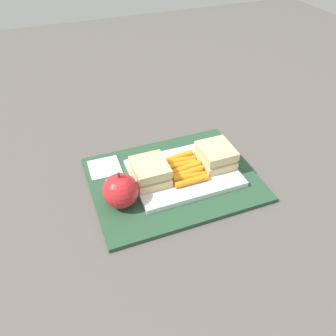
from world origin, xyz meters
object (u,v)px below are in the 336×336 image
Objects in this scene: food_tray at (184,173)px; carrot_sticks_bundle at (184,169)px; apple at (121,191)px; paper_napkin at (105,168)px; sandwich_half_right at (150,172)px; sandwich_half_left at (216,155)px.

carrot_sticks_bundle is (-0.00, 0.00, 0.01)m from food_tray.
apple is (0.15, 0.04, 0.03)m from food_tray.
apple reaches higher than paper_napkin.
carrot_sticks_bundle is 1.21× the size of apple.
paper_napkin is at bearing -46.64° from sandwich_half_right.
sandwich_half_left is 0.23m from apple.
carrot_sticks_bundle reaches higher than paper_napkin.
sandwich_half_left is at bearing 180.00° from sandwich_half_right.
sandwich_half_right reaches higher than carrot_sticks_bundle.
apple is at bearing 13.39° from food_tray.
food_tray is at bearing 151.51° from paper_napkin.
carrot_sticks_bundle is at bearing 0.21° from sandwich_half_left.
paper_napkin is (0.16, -0.09, -0.02)m from carrot_sticks_bundle.
sandwich_half_left is 1.00× the size of sandwich_half_right.
paper_napkin is at bearing -28.51° from carrot_sticks_bundle.
sandwich_half_left is (-0.08, 0.00, 0.03)m from food_tray.
food_tray is 0.08m from sandwich_half_left.
food_tray is 0.16m from apple.
apple reaches higher than food_tray.
paper_napkin is (0.24, -0.09, -0.03)m from sandwich_half_left.
sandwich_half_right is at bearing 0.00° from food_tray.
carrot_sticks_bundle is at bearing 144.94° from food_tray.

